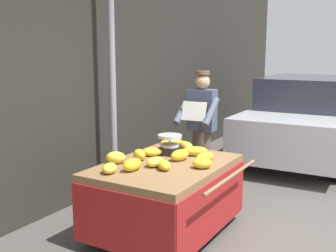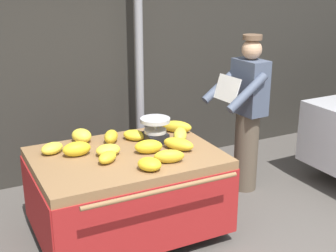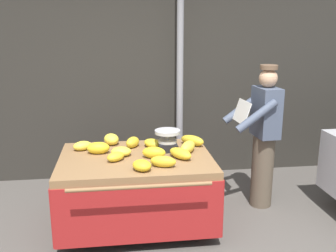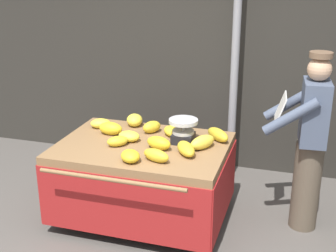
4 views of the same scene
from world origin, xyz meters
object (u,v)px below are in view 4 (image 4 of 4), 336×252
at_px(banana_bunch_2, 101,123).
at_px(banana_bunch_12, 156,155).
at_px(banana_bunch_6, 130,156).
at_px(banana_bunch_10, 172,131).
at_px(street_pole, 236,37).
at_px(banana_cart, 143,164).
at_px(banana_bunch_4, 111,128).
at_px(banana_bunch_3, 218,135).
at_px(banana_bunch_1, 159,143).
at_px(banana_bunch_5, 118,141).
at_px(banana_bunch_7, 135,120).
at_px(vendor_person, 309,143).
at_px(banana_bunch_8, 202,142).
at_px(weighing_scale, 183,131).
at_px(banana_bunch_0, 186,149).
at_px(banana_bunch_9, 129,136).
at_px(banana_bunch_11, 152,127).

xyz_separation_m(banana_bunch_2, banana_bunch_12, (0.82, -0.64, 0.01)).
distance_m(banana_bunch_6, banana_bunch_10, 0.73).
bearing_deg(street_pole, banana_cart, -118.91).
height_order(street_pole, banana_bunch_4, street_pole).
bearing_deg(banana_bunch_3, banana_bunch_1, -141.85).
relative_size(banana_bunch_1, banana_bunch_2, 1.17).
height_order(banana_bunch_5, banana_bunch_6, banana_bunch_6).
height_order(banana_bunch_5, banana_bunch_7, banana_bunch_7).
bearing_deg(banana_bunch_3, banana_cart, -155.59).
bearing_deg(banana_bunch_12, vendor_person, 27.15).
xyz_separation_m(banana_bunch_4, banana_bunch_10, (0.60, 0.14, -0.02)).
bearing_deg(banana_bunch_8, banana_bunch_6, -138.32).
bearing_deg(banana_bunch_4, banana_bunch_12, -37.61).
height_order(banana_bunch_3, banana_bunch_8, banana_bunch_8).
relative_size(banana_bunch_4, banana_bunch_10, 1.09).
relative_size(street_pole, banana_cart, 2.05).
bearing_deg(banana_bunch_6, weighing_scale, 60.61).
bearing_deg(banana_bunch_1, banana_bunch_6, -113.35).
bearing_deg(banana_bunch_0, banana_bunch_6, -144.81).
bearing_deg(vendor_person, street_pole, 133.73).
height_order(street_pole, vendor_person, street_pole).
bearing_deg(weighing_scale, banana_bunch_0, -69.72).
height_order(banana_cart, banana_bunch_9, banana_bunch_9).
xyz_separation_m(banana_cart, banana_bunch_11, (-0.02, 0.32, 0.27)).
distance_m(banana_bunch_0, banana_bunch_3, 0.47).
bearing_deg(banana_bunch_7, banana_bunch_6, -71.31).
distance_m(banana_bunch_1, banana_bunch_9, 0.35).
xyz_separation_m(banana_bunch_2, banana_bunch_6, (0.61, -0.71, 0.00)).
relative_size(street_pole, banana_bunch_2, 15.93).
relative_size(banana_bunch_3, banana_bunch_11, 1.46).
height_order(banana_bunch_10, banana_bunch_11, banana_bunch_11).
xyz_separation_m(banana_cart, banana_bunch_12, (0.25, -0.35, 0.27)).
bearing_deg(banana_bunch_9, banana_bunch_1, -17.49).
relative_size(banana_bunch_2, banana_bunch_11, 1.02).
height_order(banana_bunch_5, banana_bunch_9, banana_bunch_9).
xyz_separation_m(banana_bunch_2, banana_bunch_8, (1.15, -0.24, 0.01)).
bearing_deg(vendor_person, banana_bunch_12, -152.85).
relative_size(banana_cart, banana_bunch_12, 6.31).
bearing_deg(banana_bunch_6, banana_bunch_1, 66.65).
distance_m(street_pole, weighing_scale, 1.32).
bearing_deg(banana_bunch_1, banana_bunch_10, 87.03).
relative_size(banana_cart, banana_bunch_8, 5.73).
xyz_separation_m(banana_bunch_1, banana_bunch_12, (0.06, -0.27, -0.00)).
distance_m(street_pole, vendor_person, 1.47).
distance_m(banana_bunch_10, vendor_person, 1.31).
xyz_separation_m(banana_cart, banana_bunch_4, (-0.40, 0.15, 0.28)).
xyz_separation_m(banana_bunch_5, banana_bunch_10, (0.42, 0.41, 0.00)).
relative_size(banana_cart, banana_bunch_0, 5.45).
bearing_deg(banana_bunch_11, banana_bunch_7, 149.89).
bearing_deg(banana_bunch_0, weighing_scale, 110.28).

